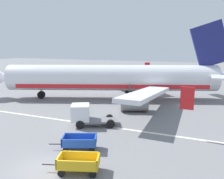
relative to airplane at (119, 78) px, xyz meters
name	(u,v)px	position (x,y,z in m)	size (l,w,h in m)	color
ground_plane	(44,168)	(3.02, -20.63, -3.05)	(220.00, 220.00, 0.00)	slate
apron_stripe	(103,126)	(3.02, -11.83, -3.05)	(120.00, 0.36, 0.01)	silver
airplane	(119,78)	(0.00, 0.00, 0.00)	(36.27, 29.55, 11.34)	silver
baggage_cart_second_in_row	(78,163)	(5.30, -20.22, -2.45)	(3.60, 2.14, 1.07)	gold
baggage_cart_third_in_row	(79,142)	(3.68, -17.40, -2.45)	(3.56, 2.25, 1.07)	#234CB2
service_truck_beside_carts	(86,115)	(1.37, -12.35, -1.95)	(4.76, 3.69, 2.10)	slate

